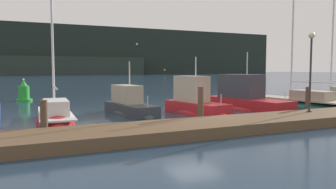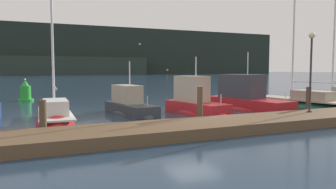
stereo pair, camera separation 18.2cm
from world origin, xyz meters
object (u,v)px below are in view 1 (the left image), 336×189
sailboat_berth_3 (55,121)px  dock_lamppost (311,59)px  motorboat_berth_5 (195,107)px  motorboat_berth_6 (246,102)px  sailboat_berth_8 (336,102)px  channel_buoy (24,93)px  motorboat_berth_4 (130,109)px  sailboat_berth_7 (300,105)px

sailboat_berth_3 → dock_lamppost: 13.35m
motorboat_berth_5 → dock_lamppost: size_ratio=1.24×
motorboat_berth_6 → sailboat_berth_8: sailboat_berth_8 is taller
channel_buoy → sailboat_berth_3: bearing=-84.6°
dock_lamppost → motorboat_berth_4: bearing=140.8°
motorboat_berth_4 → dock_lamppost: size_ratio=1.28×
motorboat_berth_6 → dock_lamppost: 6.13m
motorboat_berth_4 → sailboat_berth_8: (16.00, -1.43, -0.15)m
motorboat_berth_4 → motorboat_berth_6: size_ratio=0.74×
sailboat_berth_7 → sailboat_berth_8: 4.13m
motorboat_berth_4 → sailboat_berth_8: 16.07m
motorboat_berth_4 → sailboat_berth_7: bearing=-8.3°
sailboat_berth_3 → motorboat_berth_4: 4.76m
motorboat_berth_4 → motorboat_berth_5: 3.94m
motorboat_berth_4 → motorboat_berth_6: motorboat_berth_6 is taller
motorboat_berth_5 → dock_lamppost: 6.89m
sailboat_berth_3 → motorboat_berth_6: size_ratio=1.51×
motorboat_berth_6 → sailboat_berth_3: bearing=-175.8°
sailboat_berth_8 → motorboat_berth_6: bearing=175.7°
motorboat_berth_4 → motorboat_berth_6: 8.00m
sailboat_berth_3 → motorboat_berth_6: sailboat_berth_3 is taller
sailboat_berth_7 → channel_buoy: sailboat_berth_7 is taller
channel_buoy → motorboat_berth_5: bearing=-54.0°
sailboat_berth_3 → motorboat_berth_5: size_ratio=2.09×
sailboat_berth_3 → dock_lamppost: bearing=-20.6°
motorboat_berth_4 → channel_buoy: motorboat_berth_4 is taller
sailboat_berth_8 → dock_lamppost: bearing=-149.4°
motorboat_berth_4 → channel_buoy: size_ratio=2.78×
motorboat_berth_4 → dock_lamppost: bearing=-39.2°
sailboat_berth_3 → sailboat_berth_7: 16.31m
motorboat_berth_5 → dock_lamppost: bearing=-49.2°
motorboat_berth_4 → channel_buoy: bearing=116.8°
channel_buoy → sailboat_berth_7: bearing=-36.4°
motorboat_berth_5 → sailboat_berth_8: sailboat_berth_8 is taller
motorboat_berth_6 → motorboat_berth_4: bearing=174.1°
motorboat_berth_4 → sailboat_berth_8: size_ratio=0.58×
sailboat_berth_3 → motorboat_berth_6: 12.42m
dock_lamppost → sailboat_berth_3: bearing=159.4°
sailboat_berth_3 → channel_buoy: sailboat_berth_3 is taller
sailboat_berth_3 → channel_buoy: bearing=95.4°
sailboat_berth_3 → channel_buoy: size_ratio=5.67×
sailboat_berth_3 → channel_buoy: (-1.21, 12.92, 0.57)m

